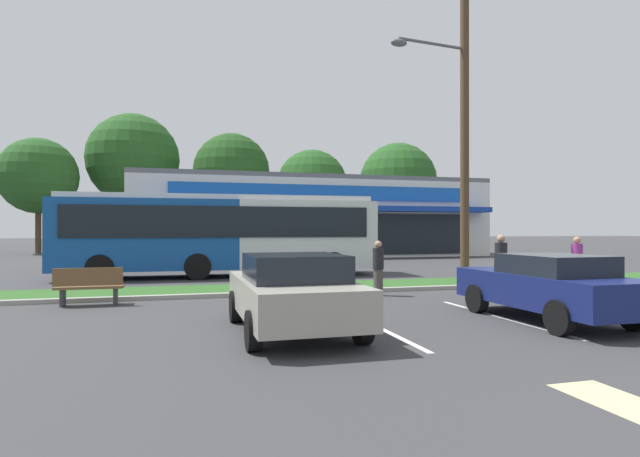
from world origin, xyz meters
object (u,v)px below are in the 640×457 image
object	(u,v)px
car_1	(261,252)
car_3	(107,252)
pedestrian_near_bench	(577,263)
car_0	(549,286)
city_bus	(222,233)
pedestrian_by_pole	(378,268)
utility_pole	(462,110)
bus_stop_bench	(89,285)
pedestrian_mid	(501,264)
car_2	(293,292)

from	to	relation	value
car_1	car_3	xyz separation A→B (m)	(-7.42, 0.29, 0.04)
car_3	pedestrian_near_bench	size ratio (longest dim) A/B	2.69
car_3	pedestrian_near_bench	world-z (taller)	pedestrian_near_bench
car_0	pedestrian_near_bench	world-z (taller)	pedestrian_near_bench
city_bus	pedestrian_by_pole	size ratio (longest dim) A/B	7.95
utility_pole	bus_stop_bench	xyz separation A→B (m)	(-11.48, -1.74, -5.48)
pedestrian_mid	car_0	bearing A→B (deg)	55.71
car_1	pedestrian_by_pole	xyz separation A→B (m)	(1.44, -12.33, 0.04)
car_2	pedestrian_near_bench	xyz separation A→B (m)	(10.06, 4.05, 0.09)
city_bus	bus_stop_bench	xyz separation A→B (m)	(-3.79, -6.99, -1.26)
car_0	pedestrian_by_pole	distance (m)	5.06
pedestrian_by_pole	pedestrian_mid	distance (m)	3.61
car_0	car_2	distance (m)	5.37
city_bus	car_3	world-z (taller)	city_bus
car_2	pedestrian_near_bench	world-z (taller)	pedestrian_near_bench
utility_pole	pedestrian_near_bench	bearing A→B (deg)	-38.73
utility_pole	pedestrian_mid	bearing A→B (deg)	-96.18
city_bus	bus_stop_bench	distance (m)	8.06
pedestrian_by_pole	city_bus	bearing A→B (deg)	-95.34
car_3	pedestrian_mid	distance (m)	18.22
utility_pole	pedestrian_mid	xyz separation A→B (m)	(-0.28, -2.60, -5.11)
bus_stop_bench	pedestrian_mid	size ratio (longest dim) A/B	0.92
pedestrian_by_pole	pedestrian_near_bench	bearing A→B (deg)	143.17
utility_pole	bus_stop_bench	world-z (taller)	utility_pole
car_1	car_3	size ratio (longest dim) A/B	0.96
city_bus	pedestrian_near_bench	size ratio (longest dim) A/B	7.48
car_1	car_2	xyz separation A→B (m)	(-2.04, -16.74, -0.01)
pedestrian_mid	car_3	bearing A→B (deg)	-58.78
utility_pole	bus_stop_bench	bearing A→B (deg)	-171.40
car_1	car_3	world-z (taller)	car_3
bus_stop_bench	car_1	world-z (taller)	car_1
pedestrian_near_bench	pedestrian_by_pole	bearing A→B (deg)	-155.99
bus_stop_bench	car_1	size ratio (longest dim) A/B	0.37
bus_stop_bench	pedestrian_by_pole	xyz separation A→B (m)	(7.66, -0.13, 0.29)
car_1	car_3	bearing A→B (deg)	-2.22
car_3	city_bus	bearing A→B (deg)	132.24
bus_stop_bench	car_3	distance (m)	12.55
utility_pole	car_0	distance (m)	8.63
city_bus	car_3	distance (m)	7.49
car_0	pedestrian_near_bench	xyz separation A→B (m)	(4.69, 4.35, 0.11)
utility_pole	pedestrian_by_pole	bearing A→B (deg)	-153.98
car_3	pedestrian_mid	world-z (taller)	pedestrian_mid
city_bus	bus_stop_bench	bearing A→B (deg)	-116.83
car_0	car_1	bearing A→B (deg)	11.05
pedestrian_by_pole	utility_pole	bearing A→B (deg)	172.21
pedestrian_by_pole	pedestrian_mid	xyz separation A→B (m)	(3.54, -0.74, 0.09)
bus_stop_bench	car_2	size ratio (longest dim) A/B	0.38
car_2	bus_stop_bench	bearing A→B (deg)	42.68
utility_pole	pedestrian_near_bench	distance (m)	6.24
car_0	pedestrian_mid	distance (m)	4.29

